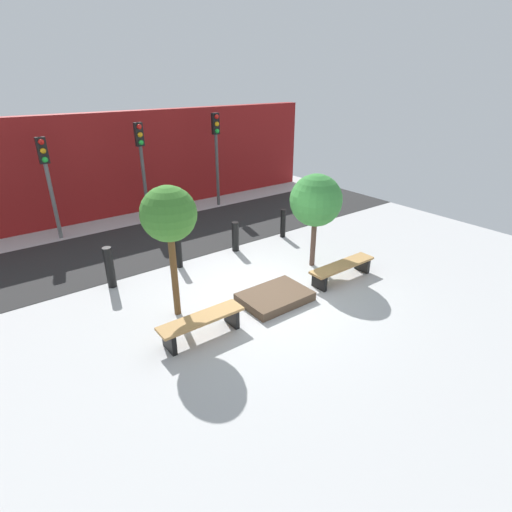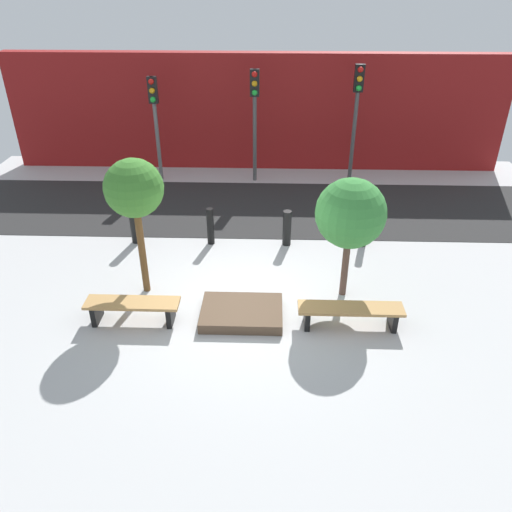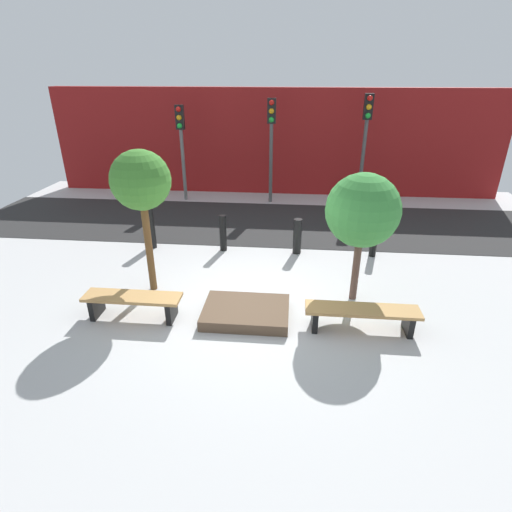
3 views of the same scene
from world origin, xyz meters
The scene contains 15 objects.
ground_plane centered at (0.00, 0.00, 0.00)m, with size 18.00×18.00×0.00m, color #B6B6B6.
road_strip centered at (0.00, 4.75, 0.01)m, with size 18.00×3.77×0.01m, color #282828.
building_facade centered at (0.00, 8.26, 1.86)m, with size 16.20×0.50×3.71m, color maroon.
bench_left centered at (-2.09, -0.61, 0.34)m, with size 1.81×0.46×0.47m.
bench_right centered at (2.09, -0.61, 0.32)m, with size 2.00×0.45×0.44m.
planter_bed centered at (0.00, -0.41, 0.11)m, with size 1.60×1.13×0.21m, color brown.
tree_behind_left_bench centered at (-2.09, 0.48, 2.31)m, with size 1.15×1.15×2.92m.
tree_behind_right_bench centered at (2.09, 0.48, 1.87)m, with size 1.39×1.39×2.57m.
bollard_far_left centered at (-2.83, 2.62, 0.53)m, with size 0.22×0.22×1.07m, color black.
bollard_left centered at (-0.94, 2.62, 0.47)m, with size 0.18×0.18×0.95m, color black.
bollard_center centered at (0.94, 2.62, 0.45)m, with size 0.21×0.21×0.91m, color black.
bollard_right centered at (2.83, 2.62, 0.47)m, with size 0.17×0.17×0.94m, color black.
traffic_light_west centered at (-3.05, 6.92, 2.23)m, with size 0.28×0.27×3.21m.
traffic_light_mid_west centered at (0.00, 6.92, 2.38)m, with size 0.28×0.27×3.43m.
traffic_light_mid_east centered at (3.05, 6.92, 2.48)m, with size 0.28×0.27×3.58m.
Camera 1 is at (-5.28, -6.66, 4.89)m, focal length 28.00 mm.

